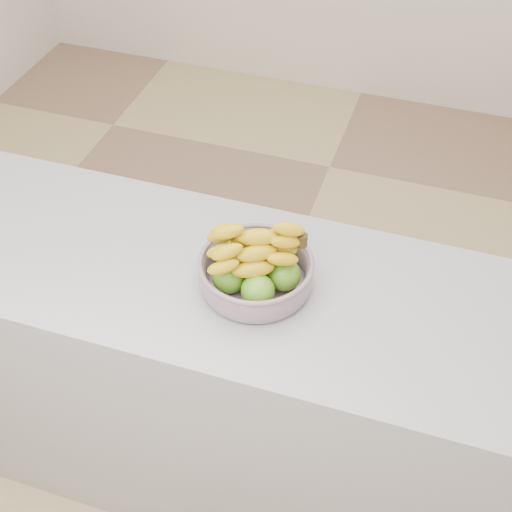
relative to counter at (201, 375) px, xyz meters
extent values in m
plane|color=tan|center=(0.00, 0.51, -0.45)|extent=(4.00, 4.00, 0.00)
cube|color=#A2A2AA|center=(0.00, 0.00, 0.00)|extent=(2.00, 0.60, 0.90)
cylinder|color=#90A1AD|center=(0.18, 0.00, 0.46)|extent=(0.25, 0.25, 0.01)
torus|color=#90A1AD|center=(0.18, 0.00, 0.53)|extent=(0.29, 0.29, 0.01)
sphere|color=#549319|center=(0.20, -0.07, 0.50)|extent=(0.08, 0.08, 0.08)
sphere|color=#549319|center=(0.25, 0.00, 0.50)|extent=(0.08, 0.08, 0.08)
sphere|color=#549319|center=(0.19, 0.07, 0.50)|extent=(0.08, 0.08, 0.08)
sphere|color=#549319|center=(0.12, 0.04, 0.50)|extent=(0.08, 0.08, 0.08)
sphere|color=#549319|center=(0.12, -0.05, 0.50)|extent=(0.08, 0.08, 0.08)
ellipsoid|color=yellow|center=(0.18, -0.05, 0.55)|extent=(0.18, 0.12, 0.04)
ellipsoid|color=yellow|center=(0.17, 0.00, 0.55)|extent=(0.18, 0.11, 0.04)
ellipsoid|color=yellow|center=(0.15, 0.04, 0.55)|extent=(0.19, 0.09, 0.04)
ellipsoid|color=yellow|center=(0.19, -0.02, 0.58)|extent=(0.18, 0.13, 0.04)
ellipsoid|color=yellow|center=(0.17, 0.02, 0.58)|extent=(0.19, 0.08, 0.04)
ellipsoid|color=yellow|center=(0.18, 0.00, 0.61)|extent=(0.18, 0.11, 0.04)
cylinder|color=#392A12|center=(0.28, 0.04, 0.60)|extent=(0.03, 0.03, 0.03)
camera|label=1|loc=(0.57, -1.19, 1.75)|focal=50.00mm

